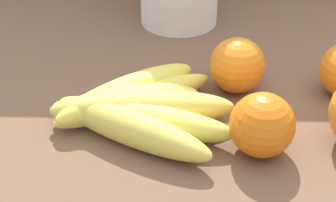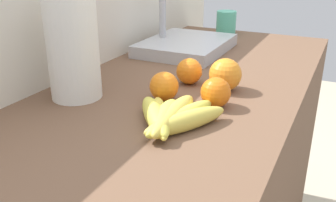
{
  "view_description": "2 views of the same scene",
  "coord_description": "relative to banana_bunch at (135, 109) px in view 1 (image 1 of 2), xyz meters",
  "views": [
    {
      "loc": [
        -0.21,
        -0.56,
        1.26
      ],
      "look_at": [
        -0.23,
        -0.09,
        0.94
      ],
      "focal_mm": 54.94,
      "sensor_mm": 36.0,
      "label": 1
    },
    {
      "loc": [
        -0.9,
        -0.38,
        1.25
      ],
      "look_at": [
        -0.22,
        -0.05,
        0.94
      ],
      "focal_mm": 40.63,
      "sensor_mm": 36.0,
      "label": 2
    }
  ],
  "objects": [
    {
      "name": "orange_center",
      "position": [
        0.12,
        0.08,
        0.01
      ],
      "size": [
        0.07,
        0.07,
        0.07
      ],
      "primitive_type": "sphere",
      "color": "orange",
      "rests_on": "counter"
    },
    {
      "name": "wall_back",
      "position": [
        0.26,
        0.42,
        -0.27
      ],
      "size": [
        1.85,
        0.06,
        1.3
      ],
      "primitive_type": "cube",
      "color": "silver",
      "rests_on": "ground"
    },
    {
      "name": "banana_bunch",
      "position": [
        0.0,
        0.0,
        0.0
      ],
      "size": [
        0.22,
        0.21,
        0.04
      ],
      "color": "#D8C34C",
      "rests_on": "counter"
    },
    {
      "name": "orange_back_right",
      "position": [
        0.14,
        -0.05,
        0.01
      ],
      "size": [
        0.07,
        0.07,
        0.07
      ],
      "primitive_type": "sphere",
      "color": "orange",
      "rests_on": "counter"
    }
  ]
}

